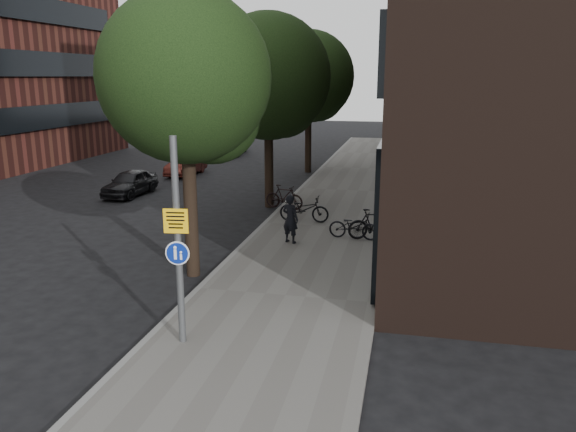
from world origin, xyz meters
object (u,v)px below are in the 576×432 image
(parked_bike_facade_near, at_px, (354,226))
(parked_car_near, at_px, (130,183))
(signpost, at_px, (178,242))
(pedestrian, at_px, (290,219))

(parked_bike_facade_near, relative_size, parked_car_near, 0.49)
(signpost, relative_size, parked_car_near, 1.21)
(parked_bike_facade_near, bearing_deg, signpost, 168.13)
(signpost, distance_m, parked_bike_facade_near, 8.65)
(pedestrian, relative_size, parked_car_near, 0.46)
(signpost, xyz_separation_m, parked_bike_facade_near, (2.62, 8.08, -1.65))
(signpost, distance_m, pedestrian, 7.37)
(pedestrian, bearing_deg, parked_car_near, -11.87)
(signpost, bearing_deg, parked_bike_facade_near, 64.63)
(parked_bike_facade_near, bearing_deg, pedestrian, 119.71)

